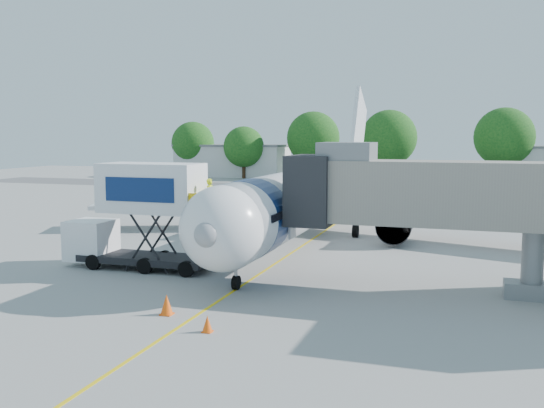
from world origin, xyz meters
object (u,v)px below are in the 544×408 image
(aircraft, at_px, (312,196))
(jet_bridge, at_px, (425,194))
(catering_hiloader, at_px, (141,216))
(ground_tug, at_px, (175,307))

(aircraft, distance_m, jet_bridge, 13.77)
(jet_bridge, distance_m, catering_hiloader, 14.35)
(aircraft, bearing_deg, ground_tug, -90.39)
(aircraft, xyz_separation_m, jet_bridge, (7.99, -11.12, 1.39))
(ground_tug, bearing_deg, jet_bridge, 59.77)
(aircraft, bearing_deg, jet_bridge, -54.30)
(jet_bridge, relative_size, catering_hiloader, 1.64)
(catering_hiloader, bearing_deg, jet_bridge, 0.01)
(aircraft, relative_size, jet_bridge, 2.71)
(ground_tug, bearing_deg, catering_hiloader, 141.50)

